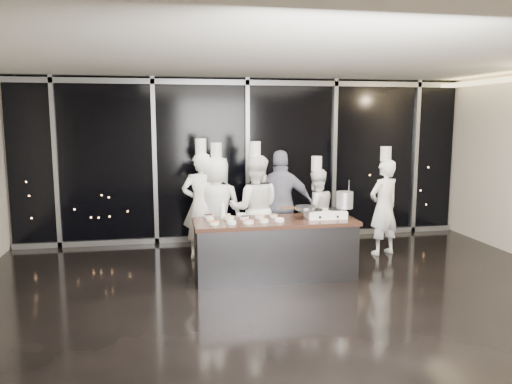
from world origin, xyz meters
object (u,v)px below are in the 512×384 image
Objects in this scene: demo_counter at (275,248)px; stove at (325,214)px; stock_pot at (345,200)px; chef_left at (217,207)px; chef_far_left at (202,205)px; guest at (281,205)px; frying_pan at (305,208)px; chef_center at (255,209)px; chef_right at (316,211)px; chef_side at (384,206)px.

demo_counter is 4.02× the size of stove.
chef_left reaches higher than stock_pot.
guest is at bearing 172.68° from chef_far_left.
stove is 0.34m from frying_pan.
stove is 1.29m from chef_center.
guest is (-0.77, 1.00, -0.23)m from stock_pot.
stock_pot is at bearing 168.08° from chef_left.
chef_center reaches higher than frying_pan.
frying_pan is 0.64m from stock_pot.
chef_side is (1.18, -0.25, 0.09)m from chef_right.
chef_far_left is (-1.81, 1.27, -0.02)m from stove.
chef_far_left is 2.03m from chef_right.
chef_left is (-1.85, 1.23, -0.27)m from stock_pot.
guest reaches higher than stock_pot.
frying_pan is at bearing -178.75° from stove.
stove is 0.35× the size of chef_right.
chef_far_left is (-2.11, 1.27, -0.23)m from stock_pot.
chef_far_left reaches higher than chef_center.
stove is at bearing 0.81° from demo_counter.
chef_side reaches higher than stove.
stove is at bearing 1.25° from frying_pan.
chef_center is at bearing -18.52° from chef_side.
chef_center reaches higher than chef_left.
chef_left is at bearing -25.57° from chef_side.
frying_pan is at bearing 143.60° from chef_far_left.
stove is 0.30× the size of chef_center.
frying_pan is (0.47, 0.02, 0.61)m from demo_counter.
chef_right reaches higher than demo_counter.
chef_far_left reaches higher than stove.
chef_side reaches higher than guest.
chef_center is at bearing 23.21° from guest.
chef_side is (2.95, -0.29, -0.03)m from chef_left.
chef_far_left is at bearing 13.62° from chef_left.
chef_left is 0.98× the size of chef_center.
frying_pan is at bearing 107.56° from guest.
chef_center is 2.34m from chef_side.
chef_side reaches higher than stock_pot.
chef_side is at bearing 178.28° from chef_far_left.
frying_pan is at bearing 179.62° from stock_pot.
chef_side is at bearing 23.40° from demo_counter.
chef_far_left is (-1.01, 1.28, 0.49)m from demo_counter.
chef_center is (-0.14, 0.89, 0.46)m from demo_counter.
chef_far_left is 0.95m from chef_center.
demo_counter is 1.32m from stock_pot.
chef_left is at bearing -20.12° from chef_center.
chef_side is (1.73, 0.94, -0.19)m from frying_pan.
stock_pot is 0.14× the size of guest.
chef_left is at bearing -13.93° from chef_right.
chef_right is at bearing 81.74° from stove.
chef_center reaches higher than demo_counter.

